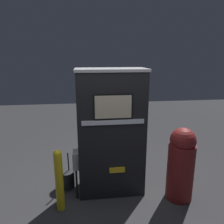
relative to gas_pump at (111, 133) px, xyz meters
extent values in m
plane|color=#2D2D30|center=(0.00, -0.24, -0.98)|extent=(14.00, 14.00, 0.00)
cube|color=black|center=(0.00, 0.00, -0.54)|extent=(1.00, 0.49, 0.88)
cube|color=black|center=(0.00, 0.00, 0.42)|extent=(1.00, 0.49, 1.04)
cube|color=#99999E|center=(0.00, 0.00, 0.96)|extent=(1.03, 0.52, 0.04)
cube|color=black|center=(0.00, -0.25, 0.47)|extent=(0.54, 0.01, 0.36)
cube|color=beige|center=(0.00, -0.26, 0.47)|extent=(0.51, 0.01, 0.32)
cube|color=silver|center=(0.00, -0.25, 0.25)|extent=(0.88, 0.02, 0.06)
cube|color=gold|center=(0.06, -0.25, -0.50)|extent=(0.23, 0.02, 0.08)
cube|color=#99999E|center=(-0.54, -0.10, -0.36)|extent=(0.09, 0.22, 0.26)
cylinder|color=black|center=(-0.54, -0.17, -0.74)|extent=(0.03, 0.03, 0.49)
cylinder|color=yellow|center=(-0.77, -0.38, -0.55)|extent=(0.11, 0.11, 0.85)
sphere|color=yellow|center=(-0.77, -0.38, -0.13)|extent=(0.11, 0.11, 0.11)
cylinder|color=maroon|center=(1.01, -0.35, -0.54)|extent=(0.40, 0.40, 0.87)
sphere|color=maroon|center=(1.01, -0.35, -0.04)|extent=(0.38, 0.38, 0.38)
cylinder|color=#262628|center=(-0.72, 0.16, -0.84)|extent=(0.26, 0.26, 0.28)
cylinder|color=black|center=(-0.68, 0.16, -0.53)|extent=(0.02, 0.10, 0.37)
camera|label=1|loc=(-0.39, -3.14, 1.15)|focal=35.00mm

